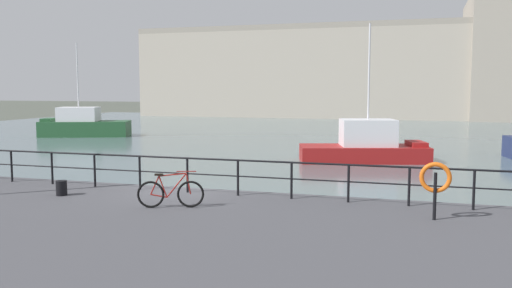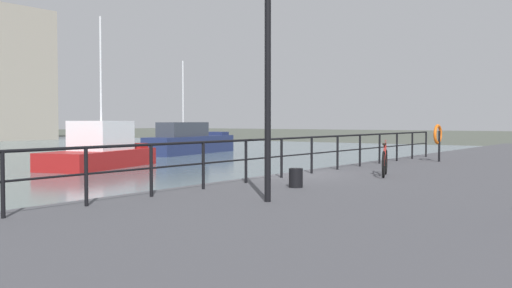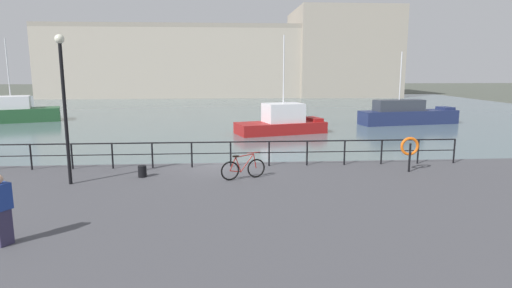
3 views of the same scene
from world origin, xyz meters
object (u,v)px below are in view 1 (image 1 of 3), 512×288
(moored_red_daysailer, at_px, (366,146))
(harbor_building, at_px, (414,70))
(mooring_bollard, at_px, (62,188))
(moored_cabin_cruiser, at_px, (83,125))
(parked_bicycle, at_px, (171,193))
(life_ring_stand, at_px, (435,180))

(moored_red_daysailer, bearing_deg, harbor_building, 71.70)
(harbor_building, xyz_separation_m, mooring_bollard, (-9.11, -61.10, -5.23))
(moored_cabin_cruiser, xyz_separation_m, parked_bicycle, (19.63, -24.45, 0.17))
(harbor_building, height_order, parked_bicycle, harbor_building)
(moored_cabin_cruiser, relative_size, life_ring_stand, 5.32)
(harbor_building, relative_size, life_ring_stand, 42.62)
(mooring_bollard, bearing_deg, life_ring_stand, 0.85)
(harbor_building, height_order, moored_red_daysailer, harbor_building)
(mooring_bollard, bearing_deg, moored_cabin_cruiser, 123.49)
(life_ring_stand, bearing_deg, mooring_bollard, -179.15)
(life_ring_stand, bearing_deg, harbor_building, 91.28)
(mooring_bollard, relative_size, life_ring_stand, 0.31)
(mooring_bollard, distance_m, life_ring_stand, 10.50)
(parked_bicycle, bearing_deg, harbor_building, 65.37)
(harbor_building, bearing_deg, moored_red_daysailer, -92.16)
(parked_bicycle, bearing_deg, moored_red_daysailer, 57.66)
(moored_red_daysailer, distance_m, life_ring_stand, 15.55)
(moored_red_daysailer, bearing_deg, mooring_bollard, -131.78)
(moored_cabin_cruiser, height_order, parked_bicycle, moored_cabin_cruiser)
(harbor_building, bearing_deg, moored_cabin_cruiser, -123.83)
(moored_cabin_cruiser, relative_size, mooring_bollard, 16.88)
(moored_red_daysailer, relative_size, life_ring_stand, 5.15)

